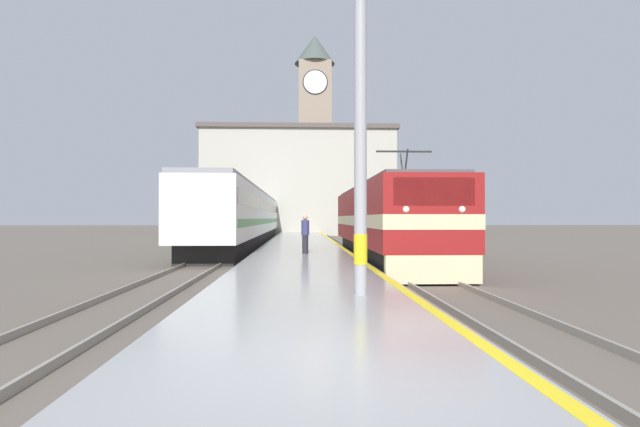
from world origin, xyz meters
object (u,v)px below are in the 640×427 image
object	(u,v)px
locomotive_train	(385,222)
passenger_train	(256,217)
catenary_mast	(366,72)
person_on_platform	(305,233)
clock_tower	(315,127)

from	to	relation	value
locomotive_train	passenger_train	size ratio (longest dim) A/B	0.31
catenary_mast	person_on_platform	size ratio (longest dim) A/B	5.36
locomotive_train	person_on_platform	distance (m)	3.61
locomotive_train	person_on_platform	xyz separation A→B (m)	(-3.54, -0.57, -0.47)
passenger_train	clock_tower	xyz separation A→B (m)	(6.01, 23.81, 12.47)
catenary_mast	clock_tower	bearing A→B (deg)	89.18
passenger_train	person_on_platform	distance (m)	24.09
locomotive_train	catenary_mast	distance (m)	12.71
passenger_train	person_on_platform	xyz separation A→B (m)	(4.11, -23.72, -0.80)
person_on_platform	locomotive_train	bearing A→B (deg)	9.11
locomotive_train	clock_tower	xyz separation A→B (m)	(-1.64, 46.97, 12.80)
passenger_train	person_on_platform	bearing A→B (deg)	-80.16
passenger_train	catenary_mast	xyz separation A→B (m)	(5.17, -35.23, 2.77)
catenary_mast	passenger_train	bearing A→B (deg)	98.35
clock_tower	passenger_train	bearing A→B (deg)	-104.17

